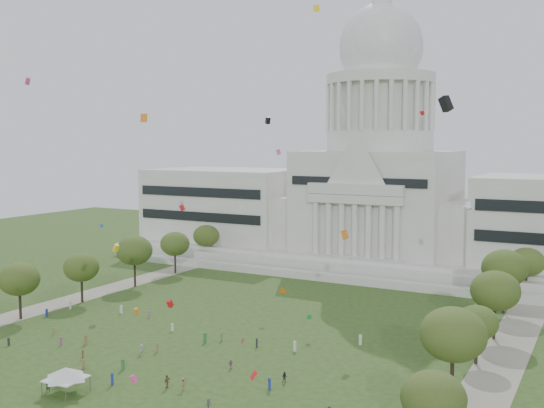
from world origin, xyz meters
TOP-DOWN VIEW (x-y plane):
  - ground at (0.00, 0.00)m, footprint 400.00×400.00m
  - capitol at (0.00, 113.59)m, footprint 160.00×64.50m
  - path_left at (-48.00, 30.00)m, footprint 8.00×160.00m
  - path_right at (48.00, 30.00)m, footprint 8.00×160.00m
  - row_tree_r_1 at (46.22, -1.75)m, footprint 7.58×7.58m
  - row_tree_l_2 at (-45.04, 17.30)m, footprint 8.42×8.42m
  - row_tree_r_2 at (44.17, 17.44)m, footprint 9.55×9.55m
  - row_tree_l_3 at (-44.09, 33.92)m, footprint 8.12×8.12m
  - row_tree_r_3 at (44.40, 34.48)m, footprint 7.01×7.01m
  - row_tree_l_4 at (-44.08, 52.42)m, footprint 9.29×9.29m
  - row_tree_r_4 at (44.76, 50.04)m, footprint 9.19×9.19m
  - row_tree_l_5 at (-45.22, 71.01)m, footprint 8.33×8.33m
  - row_tree_r_5 at (43.49, 70.19)m, footprint 9.82×9.82m
  - row_tree_l_6 at (-46.87, 89.14)m, footprint 8.19×8.19m
  - row_tree_r_6 at (45.96, 88.13)m, footprint 8.42×8.42m
  - event_tent at (-6.48, -7.06)m, footprint 7.61×7.61m
  - person_2 at (19.97, 12.02)m, footprint 0.96×0.79m
  - person_3 at (7.97, 2.07)m, footprint 1.09×1.40m
  - person_4 at (5.34, 1.65)m, footprint 0.70×1.21m
  - person_5 at (-8.07, 11.78)m, footprint 1.59×1.86m
  - person_7 at (-9.35, -7.90)m, footprint 0.74×0.80m
  - person_8 at (-15.40, 5.30)m, footprint 0.80×0.62m
  - person_9 at (15.25, -1.88)m, footprint 0.76×1.14m
  - person_10 at (9.45, 13.14)m, footprint 0.78×1.05m
  - distant_crowd at (-11.81, 15.76)m, footprint 66.29×37.92m
  - kite_swarm at (4.46, 10.14)m, footprint 84.81×106.36m

SIDE VIEW (x-z plane):
  - ground at x=0.00m, z-range 0.00..0.00m
  - path_left at x=-48.00m, z-range 0.00..0.04m
  - path_right at x=48.00m, z-range 0.00..0.04m
  - person_8 at x=-15.40m, z-range 0.00..1.46m
  - person_10 at x=9.45m, z-range 0.00..1.60m
  - person_9 at x=15.25m, z-range 0.00..1.62m
  - person_2 at x=19.97m, z-range 0.00..1.69m
  - distant_crowd at x=-11.81m, z-range -0.10..1.83m
  - person_7 at x=-9.35m, z-range 0.00..1.77m
  - person_5 at x=-8.07m, z-range 0.00..1.91m
  - person_3 at x=7.97m, z-range 0.00..1.93m
  - person_4 at x=5.34m, z-range 0.00..2.03m
  - event_tent at x=-6.48m, z-range 1.11..5.13m
  - row_tree_r_3 at x=44.40m, z-range 2.09..12.07m
  - row_tree_r_1 at x=46.22m, z-range 2.27..13.04m
  - row_tree_l_3 at x=-44.09m, z-range 2.43..13.98m
  - row_tree_l_6 at x=-46.87m, z-range 2.45..14.09m
  - row_tree_l_5 at x=-45.22m, z-range 2.49..14.34m
  - row_tree_r_6 at x=45.96m, z-range 2.52..14.49m
  - row_tree_l_2 at x=-45.04m, z-range 2.52..14.49m
  - row_tree_r_4 at x=44.76m, z-range 2.76..15.82m
  - row_tree_l_4 at x=-44.08m, z-range 2.79..16.00m
  - row_tree_r_2 at x=44.17m, z-range 2.87..16.45m
  - row_tree_r_5 at x=43.49m, z-range 2.95..16.91m
  - capitol at x=0.00m, z-range -23.35..67.95m
  - kite_swarm at x=4.46m, z-range -1.98..58.46m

